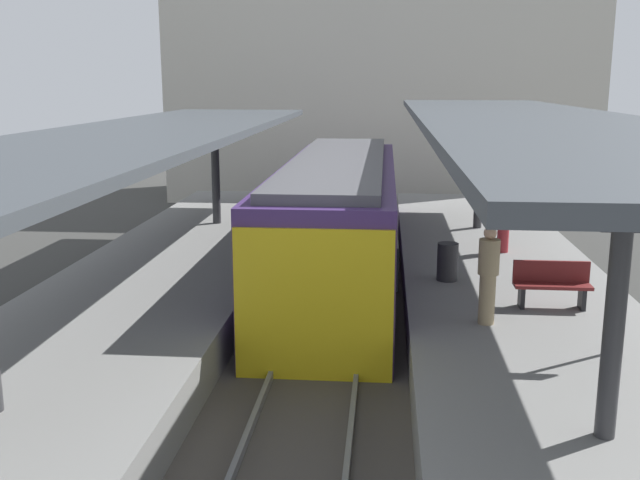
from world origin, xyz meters
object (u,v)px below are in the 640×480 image
passenger_near_bench (488,274)px  commuter_train (338,221)px  passenger_mid_platform (504,218)px  platform_bench (552,283)px  platform_sign (629,250)px  litter_bin (447,262)px

passenger_near_bench → commuter_train: bearing=118.6°
passenger_mid_platform → platform_bench: bearing=-87.3°
platform_bench → passenger_near_bench: passenger_near_bench is taller
commuter_train → platform_bench: (4.26, -4.31, -0.26)m
platform_bench → platform_sign: bearing=-74.8°
litter_bin → passenger_near_bench: (0.45, -2.78, 0.49)m
commuter_train → litter_bin: 3.61m
litter_bin → passenger_near_bench: passenger_near_bench is taller
passenger_near_bench → passenger_mid_platform: bearing=78.6°
passenger_near_bench → passenger_mid_platform: passenger_near_bench is taller
commuter_train → passenger_near_bench: bearing=-61.4°
commuter_train → platform_sign: (4.86, -6.51, 0.90)m
litter_bin → platform_bench: bearing=-44.0°
litter_bin → passenger_mid_platform: (1.57, 2.75, 0.44)m
platform_sign → litter_bin: platform_sign is taller
commuter_train → passenger_mid_platform: 4.06m
platform_bench → passenger_mid_platform: size_ratio=0.86×
commuter_train → platform_sign: bearing=-53.3°
commuter_train → platform_sign: 8.17m
platform_bench → litter_bin: bearing=136.0°
platform_sign → litter_bin: (-2.38, 3.92, -1.22)m
commuter_train → platform_bench: size_ratio=8.94×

